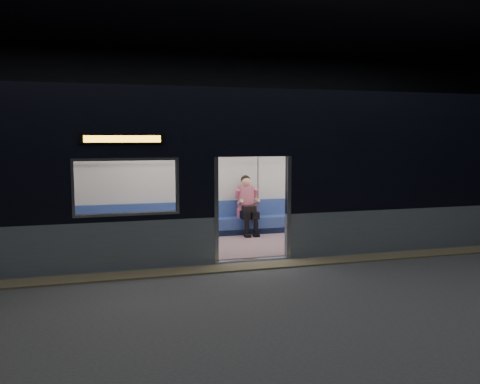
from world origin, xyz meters
name	(u,v)px	position (x,y,z in m)	size (l,w,h in m)	color
station_floor	(270,274)	(0.00, 0.00, -0.01)	(24.00, 14.00, 0.01)	#47494C
station_envelope	(272,64)	(0.00, 0.00, 3.66)	(24.00, 14.00, 5.00)	black
tactile_strip	(261,266)	(0.00, 0.55, 0.01)	(22.80, 0.50, 0.03)	#8C7F59
metro_car	(232,163)	(0.00, 2.54, 1.85)	(18.00, 3.04, 3.35)	gray
passenger	(247,202)	(0.63, 3.55, 0.83)	(0.43, 0.73, 1.45)	black
handbag	(249,209)	(0.62, 3.30, 0.70)	(0.30, 0.26, 0.15)	black
transit_map	(351,173)	(3.65, 3.85, 1.47)	(0.97, 0.03, 0.63)	white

